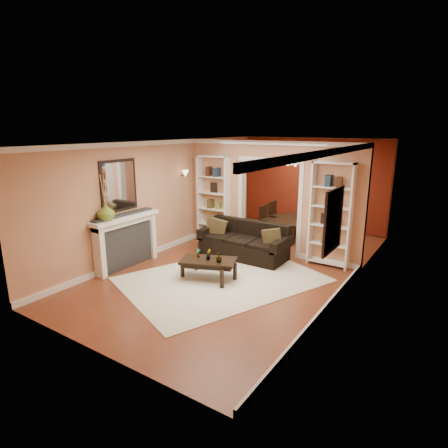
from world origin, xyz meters
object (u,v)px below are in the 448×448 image
Objects in this scene: sofa at (243,240)px; coffee_table at (208,269)px; bookshelf_left at (214,200)px; bookshelf_right at (331,215)px; dining_table at (293,227)px; fireplace at (127,242)px.

sofa is 1.94× the size of coffee_table.
bookshelf_right is (3.10, 0.00, 0.00)m from bookshelf_left.
bookshelf_left is at bearing 100.33° from coffee_table.
bookshelf_right reaches higher than sofa.
coffee_table is at bearing -57.66° from bookshelf_left.
bookshelf_right reaches higher than dining_table.
bookshelf_left is at bearing 137.35° from dining_table.
bookshelf_left is 2.44m from dining_table.
bookshelf_left reaches higher than coffee_table.
bookshelf_left is at bearing 77.95° from fireplace.
coffee_table is at bearing -130.05° from bookshelf_right.
fireplace is at bearing -132.61° from sofa.
bookshelf_right is 4.47m from fireplace.
coffee_table is 2.66m from bookshelf_left.
bookshelf_left is 1.35× the size of fireplace.
dining_table is at bearing 47.35° from bookshelf_left.
sofa reaches higher than dining_table.
coffee_table is 2.90m from bookshelf_right.
sofa is 1.54m from coffee_table.
dining_table is at bearing 82.77° from sofa.
bookshelf_left is 1.53× the size of dining_table.
sofa is 0.92× the size of bookshelf_left.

